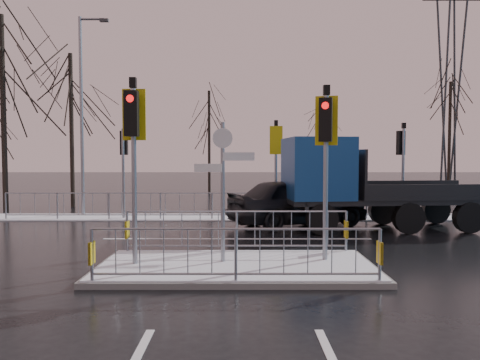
{
  "coord_description": "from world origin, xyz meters",
  "views": [
    {
      "loc": [
        0.07,
        -10.04,
        2.49
      ],
      "look_at": [
        0.08,
        3.13,
        1.8
      ],
      "focal_mm": 35.0,
      "sensor_mm": 36.0,
      "label": 1
    }
  ],
  "objects_px": {
    "traffic_island": "(236,252)",
    "car_far_lane": "(298,202)",
    "street_lamp_left": "(83,107)",
    "flatbed_truck": "(345,181)"
  },
  "relations": [
    {
      "from": "traffic_island",
      "to": "flatbed_truck",
      "type": "bearing_deg",
      "value": 57.18
    },
    {
      "from": "car_far_lane",
      "to": "street_lamp_left",
      "type": "bearing_deg",
      "value": 49.52
    },
    {
      "from": "flatbed_truck",
      "to": "street_lamp_left",
      "type": "relative_size",
      "value": 0.83
    },
    {
      "from": "traffic_island",
      "to": "car_far_lane",
      "type": "height_order",
      "value": "traffic_island"
    },
    {
      "from": "car_far_lane",
      "to": "flatbed_truck",
      "type": "xyz_separation_m",
      "value": [
        1.46,
        -0.91,
        0.78
      ]
    },
    {
      "from": "car_far_lane",
      "to": "street_lamp_left",
      "type": "height_order",
      "value": "street_lamp_left"
    },
    {
      "from": "car_far_lane",
      "to": "street_lamp_left",
      "type": "relative_size",
      "value": 0.61
    },
    {
      "from": "flatbed_truck",
      "to": "street_lamp_left",
      "type": "height_order",
      "value": "street_lamp_left"
    },
    {
      "from": "traffic_island",
      "to": "street_lamp_left",
      "type": "xyz_separation_m",
      "value": [
        -6.42,
        9.49,
        4.1
      ]
    },
    {
      "from": "traffic_island",
      "to": "car_far_lane",
      "type": "xyz_separation_m",
      "value": [
        2.15,
        6.51,
        0.46
      ]
    }
  ]
}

